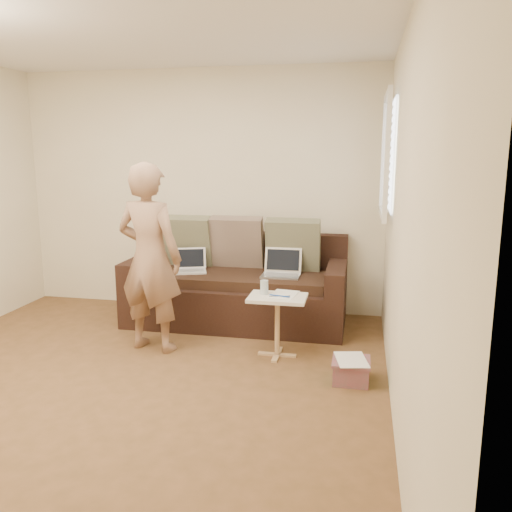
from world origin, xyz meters
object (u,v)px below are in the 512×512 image
(drinking_glass, at_px, (264,287))
(striped_box, at_px, (351,370))
(sofa, at_px, (237,282))
(side_table, at_px, (277,326))
(laptop_silver, at_px, (281,276))
(laptop_white, at_px, (190,272))
(person, at_px, (150,258))

(drinking_glass, bearing_deg, striped_box, -30.10)
(sofa, relative_size, side_table, 4.12)
(laptop_silver, bearing_deg, sofa, 172.07)
(side_table, xyz_separation_m, striped_box, (0.64, -0.40, -0.18))
(sofa, xyz_separation_m, striped_box, (1.19, -1.22, -0.33))
(laptop_silver, bearing_deg, striped_box, -57.70)
(side_table, height_order, striped_box, side_table)
(laptop_white, height_order, side_table, laptop_white)
(sofa, distance_m, side_table, 1.01)
(laptop_white, relative_size, person, 0.20)
(sofa, bearing_deg, laptop_silver, -8.06)
(striped_box, bearing_deg, laptop_white, 145.30)
(side_table, bearing_deg, laptop_silver, 96.87)
(laptop_white, distance_m, drinking_glass, 1.16)
(laptop_silver, distance_m, laptop_white, 0.94)
(laptop_white, bearing_deg, person, -115.95)
(laptop_silver, bearing_deg, laptop_white, -179.62)
(sofa, distance_m, laptop_silver, 0.48)
(drinking_glass, xyz_separation_m, striped_box, (0.76, -0.44, -0.50))
(laptop_white, bearing_deg, laptop_silver, -19.45)
(drinking_glass, bearing_deg, laptop_white, 141.79)
(person, bearing_deg, striped_box, 178.56)
(sofa, bearing_deg, drinking_glass, -61.13)
(striped_box, bearing_deg, laptop_silver, 122.18)
(laptop_silver, bearing_deg, drinking_glass, -92.38)
(drinking_glass, relative_size, striped_box, 0.42)
(laptop_silver, relative_size, side_table, 0.70)
(laptop_white, height_order, drinking_glass, drinking_glass)
(sofa, height_order, drinking_glass, sofa)
(sofa, bearing_deg, person, -122.75)
(laptop_silver, xyz_separation_m, drinking_glass, (-0.03, -0.72, 0.07))
(laptop_white, relative_size, drinking_glass, 2.72)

